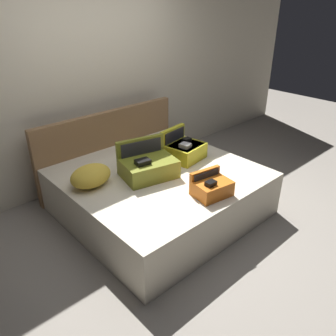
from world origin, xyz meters
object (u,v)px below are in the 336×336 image
Objects in this scene: hard_case_small at (212,187)px; pillow_near_headboard at (91,176)px; hard_case_medium at (184,149)px; bed at (160,192)px; hard_case_large at (148,166)px.

hard_case_small is 0.89× the size of pillow_near_headboard.
hard_case_medium is 1.21× the size of hard_case_small.
hard_case_small is (0.06, -0.69, 0.34)m from bed.
pillow_near_headboard reaches higher than bed.
hard_case_large is 0.59m from hard_case_medium.
hard_case_medium is 0.86m from hard_case_small.
pillow_near_headboard is at bearing 163.12° from hard_case_medium.
hard_case_large is at bearing 174.15° from bed.
hard_case_small reaches higher than pillow_near_headboard.
bed is 4.21× the size of hard_case_medium.
bed is 0.40m from hard_case_large.
hard_case_large reaches higher than hard_case_medium.
hard_case_large is 1.63× the size of hard_case_small.
hard_case_large is (-0.14, 0.01, 0.37)m from bed.
hard_case_large is at bearing 114.76° from hard_case_small.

